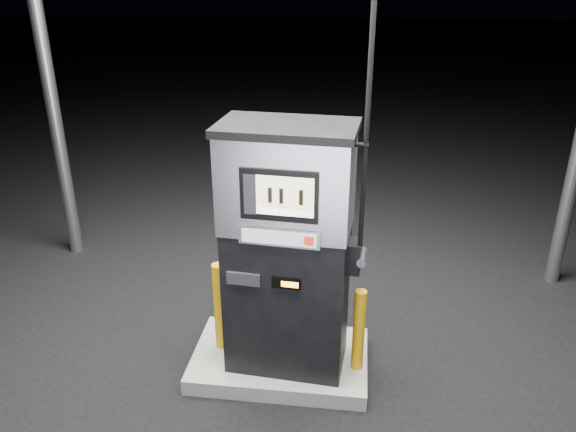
# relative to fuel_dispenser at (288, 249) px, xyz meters

# --- Properties ---
(ground) EXTENTS (80.00, 80.00, 0.00)m
(ground) POSITION_rel_fuel_dispenser_xyz_m (-0.08, 0.07, -1.28)
(ground) COLOR black
(ground) RESTS_ON ground
(pump_island) EXTENTS (1.60, 1.00, 0.15)m
(pump_island) POSITION_rel_fuel_dispenser_xyz_m (-0.08, 0.07, -1.20)
(pump_island) COLOR slate
(pump_island) RESTS_ON ground
(fuel_dispenser) EXTENTS (1.23, 0.73, 4.55)m
(fuel_dispenser) POSITION_rel_fuel_dispenser_xyz_m (0.00, 0.00, 0.00)
(fuel_dispenser) COLOR black
(fuel_dispenser) RESTS_ON pump_island
(bollard_left) EXTENTS (0.15, 0.15, 0.87)m
(bollard_left) POSITION_rel_fuel_dispenser_xyz_m (-0.64, 0.12, -0.69)
(bollard_left) COLOR #D7980B
(bollard_left) RESTS_ON pump_island
(bollard_right) EXTENTS (0.13, 0.13, 0.79)m
(bollard_right) POSITION_rel_fuel_dispenser_xyz_m (0.62, -0.03, -0.73)
(bollard_right) COLOR #D7980B
(bollard_right) RESTS_ON pump_island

